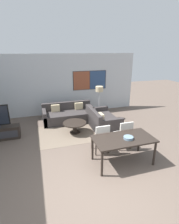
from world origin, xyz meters
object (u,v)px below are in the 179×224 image
(sofa_side, at_px, (101,121))
(floor_lamp, at_px, (99,92))
(sofa_main, at_px, (68,115))
(fruit_bowl, at_px, (128,138))
(dining_chair_left, at_px, (101,137))
(coffee_table, at_px, (75,125))
(dining_chair_centre, at_px, (124,133))
(dining_table, at_px, (123,141))

(sofa_side, relative_size, floor_lamp, 1.10)
(sofa_main, xyz_separation_m, floor_lamp, (1.36, -0.18, 0.97))
(sofa_main, relative_size, floor_lamp, 1.47)
(sofa_main, relative_size, fruit_bowl, 8.41)
(dining_chair_left, xyz_separation_m, fruit_bowl, (0.48, -0.72, 0.27))
(coffee_table, bearing_deg, sofa_side, 9.54)
(dining_chair_centre, bearing_deg, sofa_main, 114.01)
(dining_chair_centre, bearing_deg, sofa_side, 93.65)
(dining_table, relative_size, dining_chair_centre, 1.76)
(sofa_side, distance_m, dining_chair_left, 1.86)
(coffee_table, xyz_separation_m, dining_chair_centre, (1.24, -1.50, 0.20))
(dining_table, distance_m, floor_lamp, 3.36)
(sofa_main, height_order, dining_chair_centre, dining_chair_centre)
(dining_chair_centre, relative_size, fruit_bowl, 3.55)
(dining_table, bearing_deg, sofa_side, 83.20)
(fruit_bowl, distance_m, floor_lamp, 3.40)
(dining_table, bearing_deg, coffee_table, 111.34)
(sofa_main, distance_m, dining_table, 3.57)
(dining_chair_left, bearing_deg, dining_chair_centre, 2.19)
(dining_chair_left, bearing_deg, floor_lamp, 70.99)
(sofa_side, relative_size, dining_table, 1.00)
(sofa_side, distance_m, fruit_bowl, 2.50)
(sofa_side, height_order, dining_table, sofa_side)
(fruit_bowl, bearing_deg, dining_chair_left, 124.06)
(sofa_main, relative_size, dining_table, 1.34)
(dining_chair_centre, bearing_deg, coffee_table, 129.54)
(sofa_main, bearing_deg, dining_chair_centre, -65.99)
(dining_table, relative_size, fruit_bowl, 6.26)
(coffee_table, bearing_deg, fruit_bowl, -67.20)
(sofa_main, distance_m, sofa_side, 1.57)
(dining_table, xyz_separation_m, dining_chair_left, (-0.39, 0.64, -0.16))
(fruit_bowl, bearing_deg, floor_lamp, 82.84)
(dining_table, bearing_deg, floor_lamp, 81.04)
(dining_table, height_order, fruit_bowl, fruit_bowl)
(coffee_table, distance_m, dining_chair_centre, 1.95)
(dining_chair_left, xyz_separation_m, floor_lamp, (0.90, 2.62, 0.72))
(dining_chair_centre, xyz_separation_m, fruit_bowl, (-0.29, -0.75, 0.27))
(floor_lamp, bearing_deg, dining_chair_centre, -92.79)
(sofa_side, xyz_separation_m, dining_chair_centre, (0.11, -1.69, 0.25))
(sofa_main, distance_m, floor_lamp, 1.68)
(sofa_side, height_order, coffee_table, sofa_side)
(sofa_main, xyz_separation_m, sofa_side, (1.13, -1.09, -0.00))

